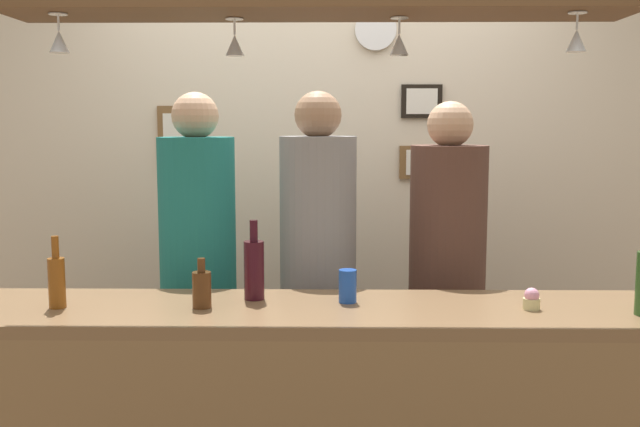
{
  "coord_description": "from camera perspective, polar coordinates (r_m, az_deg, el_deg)",
  "views": [
    {
      "loc": [
        0.04,
        -2.88,
        1.61
      ],
      "look_at": [
        0.0,
        0.1,
        1.24
      ],
      "focal_mm": 40.33,
      "sensor_mm": 36.0,
      "label": 1
    }
  ],
  "objects": [
    {
      "name": "back_wall",
      "position": [
        3.99,
        0.22,
        2.56
      ],
      "size": [
        4.4,
        0.06,
        2.6
      ],
      "primitive_type": "cube",
      "color": "beige",
      "rests_on": "ground_plane"
    },
    {
      "name": "bar_counter",
      "position": [
        2.56,
        -0.21,
        -14.92
      ],
      "size": [
        2.7,
        0.55,
        0.96
      ],
      "color": "brown",
      "rests_on": "ground_plane"
    },
    {
      "name": "overhead_glass_rack",
      "position": [
        2.61,
        -0.14,
        15.9
      ],
      "size": [
        2.2,
        0.36,
        0.04
      ],
      "primitive_type": "cube",
      "color": "brown"
    },
    {
      "name": "hanging_wineglass_far_left",
      "position": [
        2.7,
        -19.99,
        12.79
      ],
      "size": [
        0.07,
        0.07,
        0.13
      ],
      "color": "silver",
      "rests_on": "overhead_glass_rack"
    },
    {
      "name": "hanging_wineglass_left",
      "position": [
        2.67,
        -6.78,
        13.21
      ],
      "size": [
        0.07,
        0.07,
        0.13
      ],
      "color": "silver",
      "rests_on": "overhead_glass_rack"
    },
    {
      "name": "hanging_wineglass_center_left",
      "position": [
        2.65,
        6.3,
        13.28
      ],
      "size": [
        0.07,
        0.07,
        0.13
      ],
      "color": "silver",
      "rests_on": "overhead_glass_rack"
    },
    {
      "name": "hanging_wineglass_center",
      "position": [
        2.66,
        19.68,
        12.89
      ],
      "size": [
        0.07,
        0.07,
        0.13
      ],
      "color": "silver",
      "rests_on": "overhead_glass_rack"
    },
    {
      "name": "person_left_teal_shirt",
      "position": [
        3.26,
        -9.66,
        -2.76
      ],
      "size": [
        0.34,
        0.34,
        1.75
      ],
      "color": "#2D334C",
      "rests_on": "ground_plane"
    },
    {
      "name": "person_middle_grey_shirt",
      "position": [
        3.21,
        -0.16,
        -2.78
      ],
      "size": [
        0.34,
        0.34,
        1.76
      ],
      "color": "#2D334C",
      "rests_on": "ground_plane"
    },
    {
      "name": "person_right_brown_shirt",
      "position": [
        3.25,
        10.07,
        -3.27
      ],
      "size": [
        0.34,
        0.34,
        1.71
      ],
      "color": "#2D334C",
      "rests_on": "ground_plane"
    },
    {
      "name": "bottle_beer_brown_stubby",
      "position": [
        2.61,
        -9.36,
        -5.88
      ],
      "size": [
        0.07,
        0.07,
        0.18
      ],
      "color": "#512D14",
      "rests_on": "bar_counter"
    },
    {
      "name": "bottle_beer_amber_tall",
      "position": [
        2.74,
        -20.17,
        -5.0
      ],
      "size": [
        0.06,
        0.06,
        0.26
      ],
      "color": "brown",
      "rests_on": "bar_counter"
    },
    {
      "name": "bottle_wine_dark_red",
      "position": [
        2.7,
        -5.25,
        -4.34
      ],
      "size": [
        0.08,
        0.08,
        0.3
      ],
      "color": "#380F19",
      "rests_on": "bar_counter"
    },
    {
      "name": "drink_can",
      "position": [
        2.66,
        2.21,
        -5.78
      ],
      "size": [
        0.07,
        0.07,
        0.12
      ],
      "primitive_type": "cylinder",
      "color": "#1E4CB2",
      "rests_on": "bar_counter"
    },
    {
      "name": "cupcake",
      "position": [
        2.67,
        16.44,
        -6.56
      ],
      "size": [
        0.06,
        0.06,
        0.08
      ],
      "color": "beige",
      "rests_on": "bar_counter"
    },
    {
      "name": "picture_frame_lower_pair",
      "position": [
        3.97,
        8.48,
        4.04
      ],
      "size": [
        0.3,
        0.02,
        0.18
      ],
      "color": "brown",
      "rests_on": "back_wall"
    },
    {
      "name": "picture_frame_upper_small",
      "position": [
        3.96,
        8.07,
        8.81
      ],
      "size": [
        0.22,
        0.02,
        0.18
      ],
      "color": "black",
      "rests_on": "back_wall"
    },
    {
      "name": "picture_frame_caricature",
      "position": [
        4.02,
        -10.92,
        5.96
      ],
      "size": [
        0.26,
        0.02,
        0.34
      ],
      "color": "brown",
      "rests_on": "back_wall"
    },
    {
      "name": "wall_clock",
      "position": [
        3.96,
        4.43,
        14.35
      ],
      "size": [
        0.22,
        0.03,
        0.22
      ],
      "primitive_type": "cylinder",
      "rotation": [
        1.57,
        0.0,
        0.0
      ],
      "color": "white",
      "rests_on": "back_wall"
    }
  ]
}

